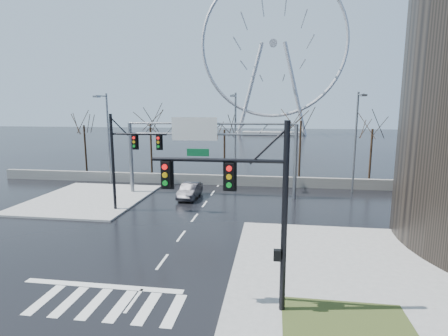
% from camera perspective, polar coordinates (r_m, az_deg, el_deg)
% --- Properties ---
extents(ground, '(260.00, 260.00, 0.00)m').
position_cam_1_polar(ground, '(20.43, -10.04, -14.84)').
color(ground, black).
rests_on(ground, ground).
extents(sidewalk_right_ext, '(12.00, 10.00, 0.15)m').
position_cam_1_polar(sidewalk_right_ext, '(21.68, 18.64, -13.51)').
color(sidewalk_right_ext, gray).
rests_on(sidewalk_right_ext, ground).
extents(sidewalk_far, '(10.00, 12.00, 0.15)m').
position_cam_1_polar(sidewalk_far, '(35.15, -21.11, -4.69)').
color(sidewalk_far, gray).
rests_on(sidewalk_far, ground).
extents(grass_strip, '(5.00, 4.00, 0.02)m').
position_cam_1_polar(grass_strip, '(15.38, 19.68, -23.53)').
color(grass_strip, '#333F1A').
rests_on(grass_strip, sidewalk_near).
extents(barrier_wall, '(52.00, 0.50, 1.10)m').
position_cam_1_polar(barrier_wall, '(38.89, -0.87, -1.95)').
color(barrier_wall, slate).
rests_on(barrier_wall, ground).
extents(signal_mast_near, '(5.52, 0.41, 8.00)m').
position_cam_1_polar(signal_mast_near, '(14.05, 4.37, -5.04)').
color(signal_mast_near, black).
rests_on(signal_mast_near, ground).
extents(signal_mast_far, '(4.72, 0.41, 8.00)m').
position_cam_1_polar(signal_mast_far, '(29.32, -15.79, 2.31)').
color(signal_mast_far, black).
rests_on(signal_mast_far, ground).
extents(sign_gantry, '(16.36, 0.40, 7.60)m').
position_cam_1_polar(sign_gantry, '(33.34, -2.89, 4.13)').
color(sign_gantry, slate).
rests_on(sign_gantry, ground).
extents(streetlight_left, '(0.50, 2.55, 10.00)m').
position_cam_1_polar(streetlight_left, '(40.12, -18.58, 5.60)').
color(streetlight_left, slate).
rests_on(streetlight_left, ground).
extents(streetlight_mid, '(0.50, 2.55, 10.00)m').
position_cam_1_polar(streetlight_mid, '(36.07, 1.80, 5.69)').
color(streetlight_mid, slate).
rests_on(streetlight_mid, ground).
extents(streetlight_right, '(0.50, 2.55, 10.00)m').
position_cam_1_polar(streetlight_right, '(36.73, 20.83, 5.13)').
color(streetlight_right, slate).
rests_on(streetlight_right, ground).
extents(tree_far_left, '(3.50, 3.50, 7.00)m').
position_cam_1_polar(tree_far_left, '(48.12, -21.86, 5.65)').
color(tree_far_left, black).
rests_on(tree_far_left, ground).
extents(tree_left, '(3.75, 3.75, 7.50)m').
position_cam_1_polar(tree_left, '(43.82, -11.92, 6.33)').
color(tree_left, black).
rests_on(tree_left, ground).
extents(tree_center, '(3.25, 3.25, 6.50)m').
position_cam_1_polar(tree_center, '(42.65, 0.08, 5.36)').
color(tree_center, black).
rests_on(tree_center, ground).
extents(tree_right, '(3.90, 3.90, 7.80)m').
position_cam_1_polar(tree_right, '(41.26, 12.42, 6.44)').
color(tree_right, black).
rests_on(tree_right, ground).
extents(tree_far_right, '(3.40, 3.40, 6.80)m').
position_cam_1_polar(tree_far_right, '(43.13, 23.03, 4.96)').
color(tree_far_right, black).
rests_on(tree_far_right, ground).
extents(ferris_wheel, '(45.00, 6.00, 50.91)m').
position_cam_1_polar(ferris_wheel, '(113.98, 8.02, 18.62)').
color(ferris_wheel, gray).
rests_on(ferris_wheel, ground).
extents(car, '(1.66, 4.37, 1.42)m').
position_cam_1_polar(car, '(33.37, -5.58, -3.69)').
color(car, black).
rests_on(car, ground).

